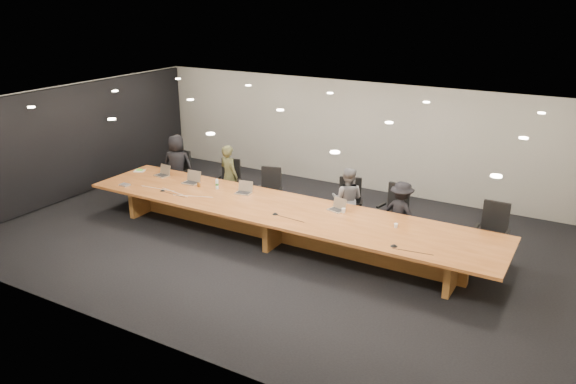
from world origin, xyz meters
name	(u,v)px	position (x,y,z in m)	size (l,w,h in m)	color
ground	(281,241)	(0.00, 0.00, 0.00)	(12.00, 12.00, 0.00)	black
back_wall	(359,136)	(0.00, 4.00, 1.40)	(12.00, 0.02, 2.80)	#B3B0A3
left_wall_panel	(76,142)	(-5.94, 0.00, 1.37)	(0.08, 7.84, 2.74)	black
conference_table	(281,218)	(0.00, 0.00, 0.52)	(9.00, 1.80, 0.75)	brown
chair_far_left	(178,172)	(-3.79, 1.25, 0.57)	(0.58, 0.58, 1.13)	black
chair_left	(228,182)	(-2.22, 1.23, 0.56)	(0.57, 0.57, 1.13)	black
chair_mid_left	(269,192)	(-1.00, 1.16, 0.56)	(0.57, 0.57, 1.12)	black
chair_mid_right	(349,205)	(0.95, 1.27, 0.58)	(0.59, 0.59, 1.15)	black
chair_right	(392,212)	(1.92, 1.34, 0.58)	(0.59, 0.59, 1.16)	black
chair_far_right	(491,233)	(3.94, 1.19, 0.59)	(0.60, 0.60, 1.18)	black
person_a	(177,165)	(-3.74, 1.20, 0.78)	(0.76, 0.50, 1.56)	black
person_b	(229,176)	(-2.13, 1.18, 0.76)	(0.55, 0.36, 1.52)	#3F4022
person_c	(347,199)	(0.94, 1.23, 0.71)	(0.69, 0.54, 1.42)	#5F5F62
person_d	(401,213)	(2.16, 1.17, 0.66)	(0.86, 0.49, 1.33)	black
laptop_a	(161,171)	(-3.55, 0.39, 0.88)	(0.34, 0.24, 0.26)	#B9AA8E
laptop_b	(191,177)	(-2.58, 0.30, 0.89)	(0.37, 0.27, 0.29)	tan
laptop_c	(243,188)	(-1.15, 0.34, 0.88)	(0.34, 0.24, 0.27)	tan
laptop_d	(336,205)	(1.05, 0.42, 0.88)	(0.32, 0.23, 0.25)	tan
water_bottle	(217,184)	(-1.83, 0.30, 0.86)	(0.07, 0.07, 0.21)	silver
amber_mug	(199,185)	(-2.28, 0.22, 0.79)	(0.07, 0.07, 0.09)	brown
paper_cup_near	(344,211)	(1.23, 0.39, 0.80)	(0.08, 0.08, 0.09)	silver
paper_cup_far	(396,226)	(2.39, 0.19, 0.79)	(0.07, 0.07, 0.08)	white
notepad	(139,171)	(-4.28, 0.41, 0.76)	(0.25, 0.20, 0.02)	silver
lime_gadget	(140,170)	(-4.29, 0.43, 0.78)	(0.15, 0.08, 0.02)	#56C634
av_box	(125,185)	(-3.80, -0.57, 0.77)	(0.22, 0.17, 0.03)	#BABABF
mic_left	(162,190)	(-2.80, -0.42, 0.76)	(0.12, 0.12, 0.03)	black
mic_center	(275,214)	(0.09, -0.36, 0.77)	(0.12, 0.12, 0.03)	black
mic_right	(394,245)	(2.64, -0.61, 0.77)	(0.13, 0.13, 0.03)	black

